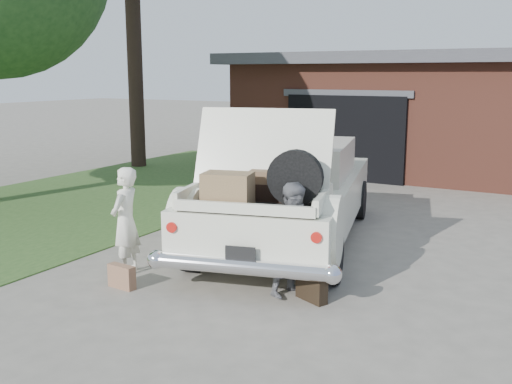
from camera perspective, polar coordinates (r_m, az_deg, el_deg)
The scene contains 8 objects.
ground at distance 8.26m, azimuth -2.06°, elevation -8.22°, with size 90.00×90.00×0.00m, color gray.
grass_strip at distance 13.85m, azimuth -15.16°, elevation -0.58°, with size 6.00×16.00×0.02m, color #2D4C1E.
house at distance 18.41m, azimuth 19.76°, elevation 7.21°, with size 12.80×7.80×3.30m.
sedan at distance 9.83m, azimuth 3.10°, elevation 0.01°, with size 3.54×6.07×2.29m.
woman_left at distance 8.44m, azimuth -12.34°, elevation -2.72°, with size 0.55×0.36×1.50m, color white.
woman_right at distance 7.49m, azimuth 3.79°, elevation -4.51°, with size 0.70×0.55×1.44m, color slate.
suitcase_left at distance 8.05m, azimuth -12.67°, elevation -7.86°, with size 0.40×0.13×0.31m, color #94664B.
suitcase_right at distance 7.46m, azimuth 5.32°, elevation -9.03°, with size 0.44×0.14×0.34m, color black.
Camera 1 is at (4.06, -6.64, 2.75)m, focal length 42.00 mm.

